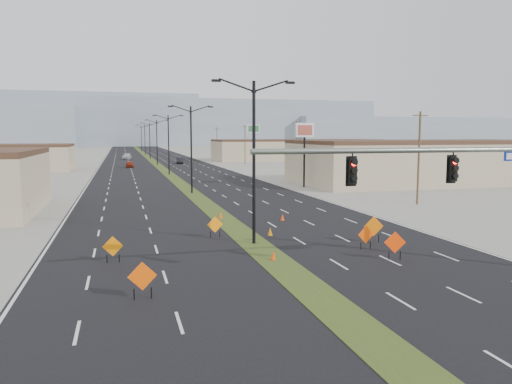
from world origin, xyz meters
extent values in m
plane|color=gray|center=(0.00, 0.00, 0.00)|extent=(600.00, 600.00, 0.00)
cube|color=black|center=(0.00, 100.00, 0.00)|extent=(25.00, 400.00, 0.02)
cube|color=#304017|center=(0.00, 100.00, 0.00)|extent=(2.00, 400.00, 0.04)
cube|color=tan|center=(34.00, 45.00, 2.75)|extent=(36.00, 18.00, 5.50)
cube|color=tan|center=(38.00, 110.00, 2.50)|extent=(44.00, 16.00, 5.00)
cube|color=gray|center=(40.00, 300.00, 14.00)|extent=(220.00, 50.00, 28.00)
cube|color=gray|center=(180.00, 290.00, 9.00)|extent=(160.00, 50.00, 18.00)
cube|color=gray|center=(-30.00, 320.00, 16.00)|extent=(140.00, 50.00, 32.00)
cylinder|color=slate|center=(5.20, 2.00, 6.10)|extent=(16.00, 0.24, 0.24)
cube|color=black|center=(1.70, 2.00, 5.22)|extent=(0.50, 0.28, 1.30)
sphere|color=#FF0C05|center=(1.70, 1.84, 5.57)|extent=(0.22, 0.22, 0.22)
cube|color=black|center=(6.70, 2.00, 5.22)|extent=(0.50, 0.28, 1.30)
sphere|color=#FF0C05|center=(6.70, 1.84, 5.57)|extent=(0.22, 0.22, 0.22)
cylinder|color=black|center=(0.00, 12.00, 5.00)|extent=(0.20, 0.20, 10.00)
cube|color=black|center=(-2.30, 12.00, 9.95)|extent=(0.55, 0.24, 0.14)
cube|color=black|center=(2.30, 12.00, 9.95)|extent=(0.55, 0.24, 0.14)
cylinder|color=black|center=(0.00, 40.00, 5.00)|extent=(0.20, 0.20, 10.00)
cube|color=black|center=(-2.30, 40.00, 9.95)|extent=(0.55, 0.24, 0.14)
cube|color=black|center=(2.30, 40.00, 9.95)|extent=(0.55, 0.24, 0.14)
cylinder|color=black|center=(0.00, 68.00, 5.00)|extent=(0.20, 0.20, 10.00)
cube|color=black|center=(-2.30, 68.00, 9.95)|extent=(0.55, 0.24, 0.14)
cube|color=black|center=(2.30, 68.00, 9.95)|extent=(0.55, 0.24, 0.14)
cylinder|color=black|center=(0.00, 96.00, 5.00)|extent=(0.20, 0.20, 10.00)
cube|color=black|center=(-2.30, 96.00, 9.95)|extent=(0.55, 0.24, 0.14)
cube|color=black|center=(2.30, 96.00, 9.95)|extent=(0.55, 0.24, 0.14)
cylinder|color=black|center=(0.00, 124.00, 5.00)|extent=(0.20, 0.20, 10.00)
cube|color=black|center=(-2.30, 124.00, 9.95)|extent=(0.55, 0.24, 0.14)
cube|color=black|center=(2.30, 124.00, 9.95)|extent=(0.55, 0.24, 0.14)
cylinder|color=black|center=(0.00, 152.00, 5.00)|extent=(0.20, 0.20, 10.00)
cube|color=black|center=(-2.30, 152.00, 9.95)|extent=(0.55, 0.24, 0.14)
cube|color=black|center=(2.30, 152.00, 9.95)|extent=(0.55, 0.24, 0.14)
cylinder|color=black|center=(0.00, 180.00, 5.00)|extent=(0.20, 0.20, 10.00)
cube|color=black|center=(-2.30, 180.00, 9.95)|extent=(0.55, 0.24, 0.14)
cube|color=black|center=(2.30, 180.00, 9.95)|extent=(0.55, 0.24, 0.14)
cylinder|color=#4C3823|center=(20.00, 25.00, 4.50)|extent=(0.20, 0.20, 9.00)
cube|color=#4C3823|center=(20.00, 25.00, 8.60)|extent=(1.60, 0.10, 0.10)
cylinder|color=#4C3823|center=(20.00, 60.00, 4.50)|extent=(0.20, 0.20, 9.00)
cube|color=#4C3823|center=(20.00, 60.00, 8.60)|extent=(1.60, 0.10, 0.10)
cylinder|color=#4C3823|center=(20.00, 95.00, 4.50)|extent=(0.20, 0.20, 9.00)
cube|color=#4C3823|center=(20.00, 95.00, 8.60)|extent=(1.60, 0.10, 0.10)
cylinder|color=#4C3823|center=(20.00, 130.00, 4.50)|extent=(0.20, 0.20, 9.00)
cube|color=#4C3823|center=(20.00, 130.00, 8.60)|extent=(1.60, 0.10, 0.10)
imported|color=maroon|center=(-6.13, 88.81, 0.67)|extent=(1.58, 3.91, 1.33)
imported|color=black|center=(5.44, 100.07, 0.71)|extent=(1.82, 4.41, 1.42)
imported|color=#ADB3B7|center=(-6.28, 124.21, 0.81)|extent=(2.76, 5.75, 1.62)
cube|color=#D66E04|center=(-8.42, 9.52, 0.90)|extent=(1.08, 0.16, 1.08)
cylinder|color=black|center=(-8.73, 9.52, 0.22)|extent=(0.05, 0.05, 0.45)
cylinder|color=black|center=(-8.11, 9.52, 0.22)|extent=(0.05, 0.05, 0.45)
cube|color=#EA4D04|center=(-7.16, 3.00, 1.00)|extent=(1.20, 0.10, 1.20)
cylinder|color=black|center=(-7.50, 3.00, 0.25)|extent=(0.05, 0.05, 0.50)
cylinder|color=black|center=(-6.81, 3.00, 0.25)|extent=(0.05, 0.05, 0.50)
cube|color=orange|center=(-2.00, 14.45, 0.89)|extent=(1.07, 0.19, 1.07)
cylinder|color=black|center=(-2.31, 14.45, 0.22)|extent=(0.05, 0.05, 0.45)
cylinder|color=black|center=(-1.69, 14.45, 0.22)|extent=(0.05, 0.05, 0.45)
cube|color=#EE4A05|center=(6.04, 8.85, 0.90)|extent=(1.07, 0.17, 1.08)
cylinder|color=black|center=(5.73, 8.85, 0.22)|extent=(0.05, 0.05, 0.45)
cylinder|color=black|center=(6.36, 8.85, 0.22)|extent=(0.05, 0.05, 0.45)
cube|color=#FF3D05|center=(6.34, 6.09, 0.99)|extent=(1.16, 0.31, 1.18)
cylinder|color=black|center=(5.99, 6.09, 0.25)|extent=(0.05, 0.05, 0.49)
cylinder|color=black|center=(6.68, 6.09, 0.25)|extent=(0.05, 0.05, 0.49)
cube|color=#DF6504|center=(7.35, 10.34, 1.06)|extent=(1.27, 0.18, 1.27)
cylinder|color=black|center=(6.98, 10.34, 0.26)|extent=(0.05, 0.05, 0.53)
cylinder|color=black|center=(7.72, 10.34, 0.26)|extent=(0.05, 0.05, 0.53)
cone|color=#E63E04|center=(-0.06, 7.74, 0.27)|extent=(0.35, 0.35, 0.53)
cone|color=orange|center=(1.72, 14.19, 0.28)|extent=(0.37, 0.37, 0.56)
cone|color=#ED3A05|center=(4.38, 19.62, 0.27)|extent=(0.37, 0.37, 0.53)
cone|color=#E64E04|center=(-0.20, 21.75, 0.29)|extent=(0.42, 0.42, 0.58)
cylinder|color=black|center=(14.96, 42.92, 3.41)|extent=(0.24, 0.24, 6.82)
cube|color=white|center=(14.96, 42.92, 7.36)|extent=(2.70, 0.92, 1.79)
cube|color=#A04235|center=(14.96, 42.72, 7.36)|extent=(2.11, 0.51, 1.26)
cylinder|color=black|center=(21.85, 94.50, 3.77)|extent=(0.24, 0.24, 7.53)
cube|color=white|center=(21.85, 94.50, 8.12)|extent=(2.89, 1.43, 1.98)
cube|color=#338147|center=(21.85, 94.30, 8.12)|extent=(2.23, 0.93, 1.39)
camera|label=1|loc=(-7.86, -17.50, 6.79)|focal=35.00mm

